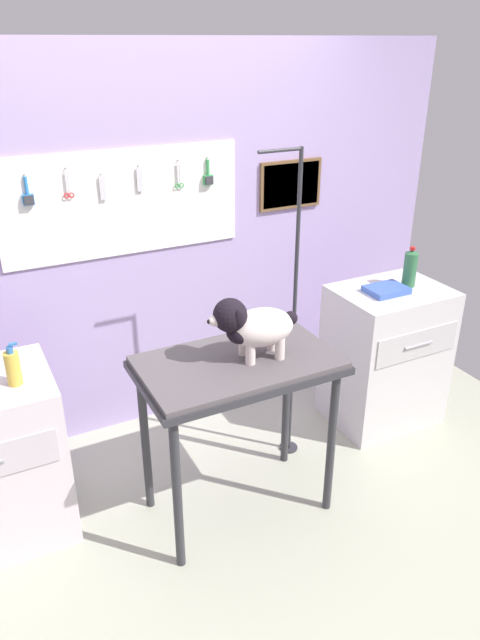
# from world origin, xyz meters

# --- Properties ---
(ground) EXTENTS (4.40, 4.00, 0.04)m
(ground) POSITION_xyz_m (0.00, 0.00, -0.02)
(ground) COLOR #A9AE96
(rear_wall_panel) EXTENTS (4.00, 0.11, 2.30)m
(rear_wall_panel) POSITION_xyz_m (0.00, 1.28, 1.16)
(rear_wall_panel) COLOR #A691C5
(rear_wall_panel) RESTS_ON ground
(grooming_table) EXTENTS (0.96, 0.56, 0.90)m
(grooming_table) POSITION_xyz_m (0.03, 0.22, 0.80)
(grooming_table) COLOR #2D2D33
(grooming_table) RESTS_ON ground
(grooming_arm) EXTENTS (0.30, 0.11, 1.81)m
(grooming_arm) POSITION_xyz_m (0.52, 0.52, 0.85)
(grooming_arm) COLOR #2D2D33
(grooming_arm) RESTS_ON ground
(dog) EXTENTS (0.45, 0.24, 0.32)m
(dog) POSITION_xyz_m (0.10, 0.21, 1.08)
(dog) COLOR silver
(dog) RESTS_ON grooming_table
(cabinet_right) EXTENTS (0.68, 0.54, 0.91)m
(cabinet_right) POSITION_xyz_m (1.26, 0.57, 0.45)
(cabinet_right) COLOR silver
(cabinet_right) RESTS_ON ground
(spray_bottle_tall) EXTENTS (0.07, 0.07, 0.21)m
(spray_bottle_tall) POSITION_xyz_m (-0.94, 0.54, 0.95)
(spray_bottle_tall) COLOR gold
(spray_bottle_tall) RESTS_ON counter_left
(soda_bottle) EXTENTS (0.08, 0.08, 0.25)m
(soda_bottle) POSITION_xyz_m (1.38, 0.57, 1.02)
(soda_bottle) COLOR #306C41
(soda_bottle) RESTS_ON cabinet_right
(supply_tray) EXTENTS (0.24, 0.18, 0.04)m
(supply_tray) POSITION_xyz_m (1.19, 0.55, 0.92)
(supply_tray) COLOR #3D60B9
(supply_tray) RESTS_ON cabinet_right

